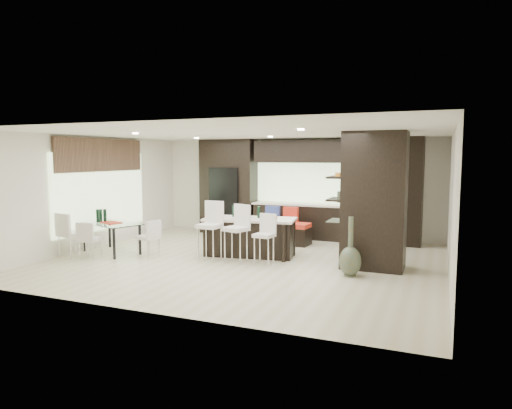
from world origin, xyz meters
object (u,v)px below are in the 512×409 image
at_px(bench, 282,233).
at_px(chair_far, 72,237).
at_px(stool_mid, 236,239).
at_px(chair_near, 90,242).
at_px(stool_left, 210,237).
at_px(floor_vase, 350,247).
at_px(stool_right, 264,244).
at_px(chair_end, 148,240).
at_px(dining_table, 112,238).
at_px(kitchen_island, 250,237).

relative_size(bench, chair_far, 1.55).
distance_m(stool_mid, chair_far, 3.63).
relative_size(stool_mid, bench, 0.68).
distance_m(chair_near, chair_far, 0.46).
bearing_deg(chair_far, stool_left, 28.32).
bearing_deg(floor_vase, chair_near, -172.75).
xyz_separation_m(stool_right, chair_end, (-2.67, -0.24, -0.04)).
distance_m(stool_left, stool_mid, 0.62).
height_order(chair_far, chair_end, chair_far).
distance_m(floor_vase, dining_table, 5.48).
relative_size(stool_mid, chair_end, 1.30).
relative_size(stool_left, bench, 0.71).
xyz_separation_m(dining_table, chair_near, (0.00, -0.69, 0.03)).
xyz_separation_m(stool_left, chair_far, (-2.89, -0.94, -0.05)).
distance_m(floor_vase, chair_near, 5.52).
bearing_deg(stool_left, chair_near, -156.07).
distance_m(stool_left, bench, 2.50).
relative_size(stool_mid, chair_far, 1.06).
bearing_deg(dining_table, chair_end, 19.50).
relative_size(kitchen_island, dining_table, 1.39).
bearing_deg(bench, chair_end, -127.92).
height_order(floor_vase, chair_end, floor_vase).
xyz_separation_m(stool_right, chair_near, (-3.67, -0.93, -0.04)).
bearing_deg(kitchen_island, floor_vase, -30.51).
xyz_separation_m(stool_left, chair_near, (-2.44, -0.89, -0.13)).
xyz_separation_m(kitchen_island, stool_left, (-0.62, -0.76, 0.09)).
relative_size(kitchen_island, chair_end, 2.66).
distance_m(stool_right, bench, 2.35).
relative_size(floor_vase, chair_far, 1.21).
height_order(kitchen_island, bench, kitchen_island).
relative_size(stool_right, dining_table, 0.58).
xyz_separation_m(stool_mid, bench, (0.21, 2.34, -0.21)).
distance_m(stool_left, dining_table, 2.45).
height_order(stool_mid, chair_far, stool_mid).
distance_m(bench, chair_end, 3.41).
distance_m(stool_left, chair_near, 2.60).
distance_m(stool_mid, floor_vase, 2.43).
xyz_separation_m(kitchen_island, chair_end, (-2.05, -0.96, -0.04)).
bearing_deg(chair_near, stool_right, 5.54).
relative_size(stool_mid, floor_vase, 0.88).
xyz_separation_m(kitchen_island, stool_mid, (0.00, -0.75, 0.07)).
bearing_deg(bench, stool_right, -76.45).
bearing_deg(stool_left, dining_table, -171.45).
bearing_deg(chair_end, stool_left, -69.28).
bearing_deg(dining_table, stool_right, 23.29).
bearing_deg(chair_far, dining_table, 68.77).
distance_m(stool_right, chair_far, 4.24).
height_order(stool_right, chair_end, stool_right).
bearing_deg(stool_left, stool_right, 5.58).
relative_size(stool_left, chair_near, 1.35).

